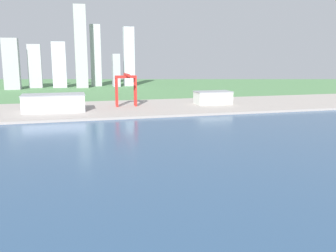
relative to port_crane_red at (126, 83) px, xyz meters
The scene contains 7 objects.
ground_plane 200.66m from the port_crane_red, 92.80° to the right, with size 2400.00×2400.00×0.00m, color #50804D.
water_bay 260.04m from the port_crane_red, 92.15° to the right, with size 840.00×360.00×0.15m, color #2D4C70.
industrial_pier 32.23m from the port_crane_red, 140.34° to the right, with size 840.00×140.00×2.50m, color #A0968F.
port_crane_red is the anchor object (origin of this frame).
warehouse_main 87.79m from the port_crane_red, 167.37° to the right, with size 67.35×31.22×19.15m.
warehouse_annex 112.21m from the port_crane_red, ahead, with size 45.45×25.80×16.34m.
distant_skyline 331.15m from the port_crane_red, 99.90° to the left, with size 250.14×59.23×158.78m.
Camera 1 is at (-57.74, 50.19, 64.26)m, focal length 39.89 mm.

